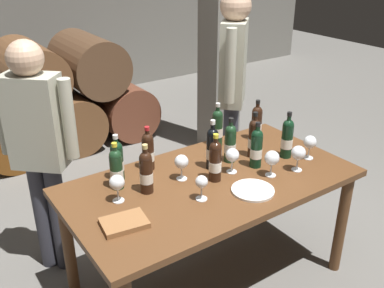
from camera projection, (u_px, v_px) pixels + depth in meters
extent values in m
plane|color=#66635E|center=(209.00, 279.00, 2.87)|extent=(14.00, 14.00, 0.00)
cylinder|color=brown|center=(4.00, 130.00, 4.36)|extent=(0.60, 0.90, 0.60)
cylinder|color=brown|center=(66.00, 117.00, 4.68)|extent=(0.60, 0.90, 0.60)
cylinder|color=brown|center=(119.00, 106.00, 5.01)|extent=(0.60, 0.90, 0.60)
cylinder|color=brown|center=(28.00, 72.00, 4.29)|extent=(0.60, 0.90, 0.60)
cylinder|color=brown|center=(88.00, 63.00, 4.61)|extent=(0.60, 0.90, 0.60)
cube|color=slate|center=(221.00, 24.00, 4.18)|extent=(0.32, 0.32, 2.60)
cube|color=brown|center=(211.00, 182.00, 2.56)|extent=(1.70, 0.90, 0.04)
cylinder|color=brown|center=(341.00, 224.00, 2.82)|extent=(0.07, 0.07, 0.72)
cylinder|color=brown|center=(69.00, 247.00, 2.62)|extent=(0.07, 0.07, 0.72)
cylinder|color=brown|center=(259.00, 175.00, 3.41)|extent=(0.07, 0.07, 0.72)
cylinder|color=black|center=(215.00, 164.00, 2.50)|extent=(0.07, 0.07, 0.20)
sphere|color=black|center=(216.00, 147.00, 2.45)|extent=(0.07, 0.07, 0.07)
cylinder|color=black|center=(216.00, 143.00, 2.44)|extent=(0.03, 0.03, 0.06)
cylinder|color=gold|center=(216.00, 136.00, 2.42)|extent=(0.03, 0.03, 0.02)
cylinder|color=silver|center=(215.00, 166.00, 2.50)|extent=(0.07, 0.07, 0.06)
cylinder|color=black|center=(212.00, 152.00, 2.63)|extent=(0.07, 0.07, 0.22)
sphere|color=black|center=(213.00, 134.00, 2.58)|extent=(0.07, 0.07, 0.07)
cylinder|color=black|center=(213.00, 130.00, 2.57)|extent=(0.03, 0.03, 0.07)
cylinder|color=silver|center=(213.00, 122.00, 2.55)|extent=(0.03, 0.03, 0.03)
cylinder|color=silver|center=(212.00, 153.00, 2.63)|extent=(0.07, 0.07, 0.07)
cylinder|color=#19381E|center=(117.00, 172.00, 2.42)|extent=(0.07, 0.07, 0.19)
sphere|color=#19381E|center=(115.00, 156.00, 2.38)|extent=(0.07, 0.07, 0.07)
cylinder|color=#19381E|center=(115.00, 152.00, 2.37)|extent=(0.03, 0.03, 0.06)
cylinder|color=gold|center=(114.00, 145.00, 2.35)|extent=(0.03, 0.03, 0.02)
cylinder|color=silver|center=(117.00, 174.00, 2.43)|extent=(0.07, 0.07, 0.06)
cylinder|color=black|center=(148.00, 154.00, 2.63)|extent=(0.07, 0.07, 0.19)
sphere|color=black|center=(147.00, 139.00, 2.58)|extent=(0.07, 0.07, 0.07)
cylinder|color=black|center=(147.00, 135.00, 2.57)|extent=(0.03, 0.03, 0.06)
cylinder|color=#B21E23|center=(147.00, 128.00, 2.55)|extent=(0.03, 0.03, 0.02)
cylinder|color=silver|center=(148.00, 156.00, 2.63)|extent=(0.07, 0.07, 0.06)
cylinder|color=black|center=(287.00, 141.00, 2.77)|extent=(0.07, 0.07, 0.21)
sphere|color=black|center=(288.00, 125.00, 2.72)|extent=(0.07, 0.07, 0.07)
cylinder|color=black|center=(289.00, 121.00, 2.71)|extent=(0.03, 0.03, 0.07)
cylinder|color=black|center=(290.00, 114.00, 2.69)|extent=(0.03, 0.03, 0.02)
cylinder|color=silver|center=(287.00, 143.00, 2.77)|extent=(0.07, 0.07, 0.06)
cylinder|color=#19381E|center=(217.00, 131.00, 2.93)|extent=(0.07, 0.07, 0.21)
sphere|color=#19381E|center=(218.00, 115.00, 2.89)|extent=(0.07, 0.07, 0.07)
cylinder|color=#19381E|center=(218.00, 111.00, 2.87)|extent=(0.03, 0.03, 0.07)
cylinder|color=silver|center=(218.00, 105.00, 2.85)|extent=(0.03, 0.03, 0.02)
cylinder|color=silver|center=(217.00, 132.00, 2.94)|extent=(0.07, 0.07, 0.06)
cylinder|color=black|center=(256.00, 151.00, 2.65)|extent=(0.07, 0.07, 0.20)
sphere|color=black|center=(257.00, 135.00, 2.61)|extent=(0.07, 0.07, 0.07)
cylinder|color=black|center=(258.00, 131.00, 2.59)|extent=(0.03, 0.03, 0.06)
cylinder|color=black|center=(258.00, 124.00, 2.58)|extent=(0.03, 0.03, 0.02)
cylinder|color=silver|center=(256.00, 153.00, 2.66)|extent=(0.07, 0.07, 0.06)
cylinder|color=black|center=(256.00, 126.00, 3.02)|extent=(0.07, 0.07, 0.20)
sphere|color=black|center=(257.00, 111.00, 2.97)|extent=(0.07, 0.07, 0.07)
cylinder|color=black|center=(258.00, 108.00, 2.96)|extent=(0.03, 0.03, 0.06)
cylinder|color=black|center=(258.00, 102.00, 2.94)|extent=(0.03, 0.03, 0.02)
cylinder|color=silver|center=(256.00, 127.00, 3.02)|extent=(0.07, 0.07, 0.06)
cylinder|color=black|center=(146.00, 176.00, 2.38)|extent=(0.07, 0.07, 0.20)
sphere|color=black|center=(146.00, 158.00, 2.33)|extent=(0.07, 0.07, 0.07)
cylinder|color=black|center=(145.00, 154.00, 2.32)|extent=(0.03, 0.03, 0.06)
cylinder|color=tan|center=(145.00, 147.00, 2.31)|extent=(0.03, 0.03, 0.02)
cylinder|color=silver|center=(146.00, 177.00, 2.38)|extent=(0.07, 0.07, 0.06)
cylinder|color=#19381E|center=(230.00, 146.00, 2.72)|extent=(0.07, 0.07, 0.20)
sphere|color=#19381E|center=(231.00, 130.00, 2.67)|extent=(0.07, 0.07, 0.07)
cylinder|color=#19381E|center=(231.00, 127.00, 2.66)|extent=(0.03, 0.03, 0.06)
cylinder|color=black|center=(231.00, 120.00, 2.64)|extent=(0.03, 0.03, 0.02)
cylinder|color=silver|center=(230.00, 148.00, 2.72)|extent=(0.07, 0.07, 0.06)
cylinder|color=black|center=(254.00, 141.00, 2.78)|extent=(0.07, 0.07, 0.21)
sphere|color=black|center=(255.00, 125.00, 2.73)|extent=(0.07, 0.07, 0.07)
cylinder|color=black|center=(255.00, 121.00, 2.72)|extent=(0.03, 0.03, 0.07)
cylinder|color=black|center=(256.00, 114.00, 2.70)|extent=(0.03, 0.03, 0.02)
cylinder|color=silver|center=(254.00, 143.00, 2.78)|extent=(0.07, 0.07, 0.06)
cylinder|color=black|center=(118.00, 164.00, 2.51)|extent=(0.07, 0.07, 0.20)
sphere|color=black|center=(116.00, 148.00, 2.46)|extent=(0.07, 0.07, 0.07)
cylinder|color=black|center=(116.00, 144.00, 2.45)|extent=(0.03, 0.03, 0.06)
cylinder|color=silver|center=(115.00, 137.00, 2.44)|extent=(0.03, 0.03, 0.02)
cylinder|color=silver|center=(118.00, 166.00, 2.51)|extent=(0.07, 0.07, 0.06)
cylinder|color=white|center=(297.00, 170.00, 2.65)|extent=(0.06, 0.06, 0.00)
cylinder|color=white|center=(297.00, 164.00, 2.63)|extent=(0.01, 0.01, 0.07)
sphere|color=white|center=(298.00, 153.00, 2.60)|extent=(0.09, 0.09, 0.09)
cylinder|color=white|center=(201.00, 199.00, 2.35)|extent=(0.06, 0.06, 0.00)
cylinder|color=white|center=(201.00, 192.00, 2.33)|extent=(0.01, 0.01, 0.07)
sphere|color=white|center=(202.00, 182.00, 2.31)|extent=(0.07, 0.07, 0.07)
cylinder|color=white|center=(232.00, 172.00, 2.62)|extent=(0.06, 0.06, 0.00)
cylinder|color=white|center=(232.00, 166.00, 2.61)|extent=(0.01, 0.01, 0.07)
sphere|color=white|center=(233.00, 155.00, 2.58)|extent=(0.08, 0.08, 0.08)
cylinder|color=white|center=(270.00, 175.00, 2.59)|extent=(0.06, 0.06, 0.00)
cylinder|color=white|center=(271.00, 169.00, 2.57)|extent=(0.01, 0.01, 0.07)
sphere|color=white|center=(272.00, 158.00, 2.54)|extent=(0.09, 0.09, 0.09)
cylinder|color=white|center=(118.00, 201.00, 2.34)|extent=(0.06, 0.06, 0.00)
cylinder|color=white|center=(118.00, 194.00, 2.32)|extent=(0.01, 0.01, 0.07)
sphere|color=white|center=(117.00, 182.00, 2.29)|extent=(0.08, 0.08, 0.08)
cylinder|color=white|center=(308.00, 158.00, 2.79)|extent=(0.06, 0.06, 0.00)
cylinder|color=white|center=(309.00, 152.00, 2.78)|extent=(0.01, 0.01, 0.07)
sphere|color=white|center=(310.00, 142.00, 2.75)|extent=(0.08, 0.08, 0.08)
cylinder|color=white|center=(182.00, 179.00, 2.55)|extent=(0.06, 0.06, 0.00)
cylinder|color=white|center=(182.00, 173.00, 2.53)|extent=(0.01, 0.01, 0.07)
sphere|color=white|center=(181.00, 162.00, 2.50)|extent=(0.08, 0.08, 0.08)
cube|color=#936038|center=(124.00, 223.00, 2.13)|extent=(0.24, 0.19, 0.03)
cylinder|color=white|center=(253.00, 190.00, 2.42)|extent=(0.24, 0.24, 0.01)
cylinder|color=#383842|center=(230.00, 149.00, 3.69)|extent=(0.11, 0.11, 0.85)
cylinder|color=#383842|center=(229.00, 154.00, 3.59)|extent=(0.11, 0.11, 0.85)
cube|color=#B2B29E|center=(233.00, 63.00, 3.32)|extent=(0.35, 0.35, 0.64)
cylinder|color=#B2B29E|center=(236.00, 53.00, 3.50)|extent=(0.08, 0.08, 0.54)
cylinder|color=#B2B29E|center=(230.00, 66.00, 3.12)|extent=(0.08, 0.08, 0.54)
sphere|color=tan|center=(236.00, 6.00, 3.14)|extent=(0.23, 0.23, 0.23)
cylinder|color=#383842|center=(43.00, 216.00, 2.86)|extent=(0.11, 0.11, 0.77)
cylinder|color=#383842|center=(59.00, 218.00, 2.85)|extent=(0.11, 0.11, 0.77)
cube|color=#B2B29E|center=(35.00, 122.00, 2.57)|extent=(0.36, 0.35, 0.58)
cylinder|color=#B2B29E|center=(1.00, 115.00, 2.58)|extent=(0.08, 0.08, 0.49)
cylinder|color=#B2B29E|center=(69.00, 119.00, 2.53)|extent=(0.08, 0.08, 0.49)
sphere|color=tan|center=(25.00, 58.00, 2.41)|extent=(0.21, 0.21, 0.21)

